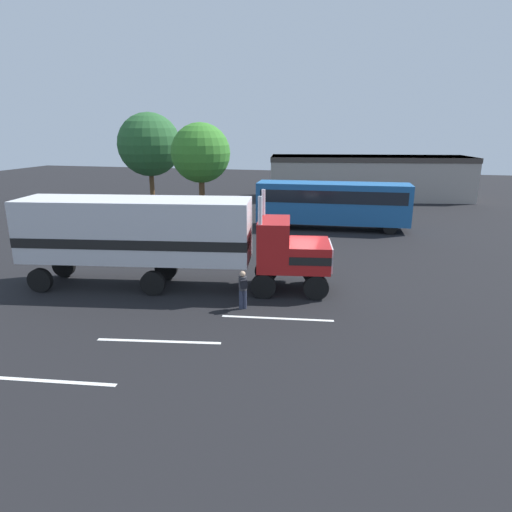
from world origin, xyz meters
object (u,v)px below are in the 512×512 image
at_px(semi_truck, 160,235).
at_px(tree_left, 149,145).
at_px(parked_car, 121,212).
at_px(tree_center, 201,153).
at_px(parked_bus, 332,201).
at_px(person_bystander, 243,288).

distance_m(semi_truck, tree_left, 23.43).
bearing_deg(parked_car, semi_truck, -53.49).
bearing_deg(tree_center, parked_car, -171.58).
height_order(semi_truck, parked_bus, semi_truck).
bearing_deg(tree_left, semi_truck, -62.63).
distance_m(parked_bus, tree_center, 10.55).
distance_m(parked_car, tree_center, 8.07).
xyz_separation_m(person_bystander, tree_center, (-7.66, 15.94, 4.51)).
height_order(semi_truck, tree_center, tree_center).
xyz_separation_m(parked_bus, tree_left, (-17.42, 5.95, 3.70)).
height_order(semi_truck, person_bystander, semi_truck).
bearing_deg(parked_bus, tree_left, 161.13).
distance_m(person_bystander, parked_car, 20.64).
xyz_separation_m(semi_truck, parked_car, (-9.81, 13.26, -1.72)).
bearing_deg(parked_car, tree_center, 8.42).
xyz_separation_m(parked_car, tree_center, (6.56, 0.97, 4.60)).
bearing_deg(semi_truck, parked_car, 126.51).
relative_size(semi_truck, parked_car, 3.02).
height_order(parked_bus, parked_car, parked_bus).
distance_m(parked_bus, tree_left, 18.78).
bearing_deg(parked_bus, tree_center, -177.59).
bearing_deg(tree_left, parked_car, -83.37).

